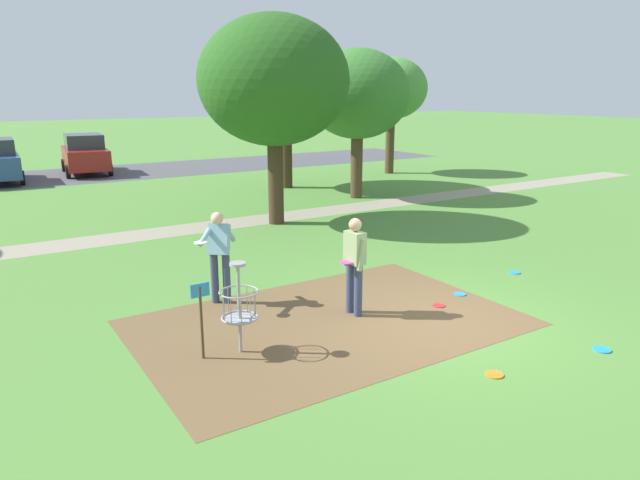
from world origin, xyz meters
TOP-DOWN VIEW (x-y plane):
  - ground_plane at (0.00, 0.00)m, footprint 160.00×160.00m
  - dirt_tee_pad at (-1.58, 1.08)m, footprint 6.24×4.15m
  - disc_golf_basket at (-3.35, 0.87)m, footprint 0.98×0.58m
  - player_foreground_watching at (-2.72, 2.93)m, footprint 1.01×0.73m
  - player_throwing at (-0.99, 1.18)m, footprint 0.41×0.48m
  - frisbee_near_basket at (-0.68, -1.68)m, footprint 0.24×0.24m
  - frisbee_by_tee at (0.53, 0.65)m, footprint 0.22×0.22m
  - frisbee_mid_grass at (1.30, 0.88)m, footprint 0.22×0.22m
  - frisbee_far_left at (3.29, 1.22)m, footprint 0.23×0.23m
  - frisbee_far_right at (1.30, -2.01)m, footprint 0.26×0.26m
  - tree_near_right at (4.75, 13.75)m, footprint 4.57×4.57m
  - tree_mid_left at (10.94, 14.84)m, footprint 3.29×3.29m
  - tree_mid_center at (1.29, 8.22)m, footprint 4.23×4.23m
  - tree_mid_right at (5.77, 10.40)m, footprint 3.66×3.66m
  - parking_lot_strip at (0.00, 22.01)m, footprint 36.00×6.00m
  - parked_car_center_left at (-1.24, 22.40)m, footprint 2.27×4.35m
  - gravel_path at (0.00, 8.88)m, footprint 40.00×1.32m

SIDE VIEW (x-z plane):
  - ground_plane at x=0.00m, z-range 0.00..0.00m
  - gravel_path at x=0.00m, z-range 0.00..0.00m
  - parking_lot_strip at x=0.00m, z-range 0.00..0.01m
  - dirt_tee_pad at x=-1.58m, z-range 0.00..0.01m
  - frisbee_near_basket at x=-0.68m, z-range 0.00..0.02m
  - frisbee_by_tee at x=0.53m, z-range 0.00..0.02m
  - frisbee_mid_grass at x=1.30m, z-range 0.00..0.02m
  - frisbee_far_left at x=3.29m, z-range 0.00..0.02m
  - frisbee_far_right at x=1.30m, z-range 0.00..0.02m
  - disc_golf_basket at x=-3.35m, z-range 0.06..1.45m
  - parked_car_center_left at x=-1.24m, z-range 0.00..1.84m
  - player_throwing at x=-0.99m, z-range 0.11..1.82m
  - player_foreground_watching at x=-2.72m, z-range 0.13..1.84m
  - tree_mid_right at x=5.77m, z-range 1.04..6.27m
  - tree_mid_left at x=10.94m, z-range 1.21..6.52m
  - tree_mid_center at x=1.29m, z-range 1.11..6.96m
  - tree_near_right at x=4.75m, z-range 1.31..7.86m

